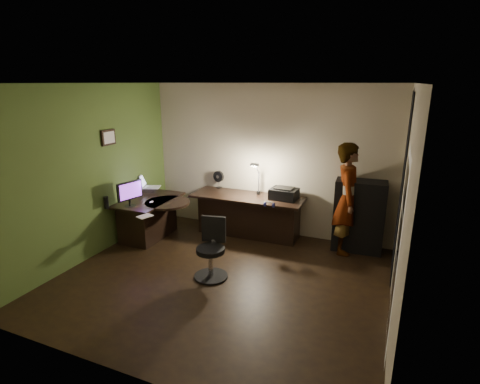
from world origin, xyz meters
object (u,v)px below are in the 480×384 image
at_px(desk_right, 247,216).
at_px(cabinet, 359,216).
at_px(desk_left, 150,218).
at_px(monitor, 129,198).
at_px(person, 348,199).
at_px(office_chair, 210,250).

bearing_deg(desk_right, cabinet, 3.45).
distance_m(desk_left, monitor, 0.67).
bearing_deg(person, desk_right, 84.84).
xyz_separation_m(office_chair, person, (1.64, 1.65, 0.48)).
xyz_separation_m(desk_left, monitor, (-0.07, -0.43, 0.51)).
bearing_deg(desk_right, monitor, -145.37).
height_order(desk_right, monitor, monitor).
bearing_deg(monitor, cabinet, 35.08).
bearing_deg(desk_right, person, -0.55).
distance_m(desk_right, monitor, 2.08).
relative_size(desk_left, person, 0.69).
relative_size(desk_right, person, 1.11).
distance_m(cabinet, office_chair, 2.56).
bearing_deg(monitor, desk_left, 95.78).
xyz_separation_m(desk_left, office_chair, (1.67, -0.89, 0.07)).
bearing_deg(person, desk_left, 97.42).
bearing_deg(cabinet, monitor, -163.13).
distance_m(cabinet, person, 0.39).
bearing_deg(desk_right, desk_left, -155.55).
distance_m(desk_right, person, 1.81).
height_order(cabinet, office_chair, cabinet).
relative_size(cabinet, person, 0.66).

